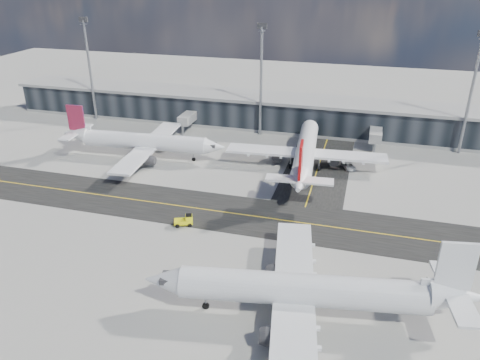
{
  "coord_description": "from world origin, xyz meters",
  "views": [
    {
      "loc": [
        27.28,
        -68.99,
        42.65
      ],
      "look_at": [
        5.57,
        8.17,
        5.0
      ],
      "focal_mm": 35.0,
      "sensor_mm": 36.0,
      "label": 1
    }
  ],
  "objects_px": {
    "airliner_af": "(142,142)",
    "service_van": "(349,166)",
    "airliner_near": "(308,291)",
    "baggage_tug": "(185,220)",
    "airliner_redtail": "(305,152)"
  },
  "relations": [
    {
      "from": "airliner_near",
      "to": "service_van",
      "type": "xyz_separation_m",
      "value": [
        2.15,
        51.05,
        -3.53
      ]
    },
    {
      "from": "airliner_af",
      "to": "airliner_near",
      "type": "relative_size",
      "value": 0.94
    },
    {
      "from": "airliner_redtail",
      "to": "service_van",
      "type": "distance_m",
      "value": 10.62
    },
    {
      "from": "service_van",
      "to": "baggage_tug",
      "type": "bearing_deg",
      "value": -154.18
    },
    {
      "from": "airliner_near",
      "to": "service_van",
      "type": "relative_size",
      "value": 9.04
    },
    {
      "from": "airliner_redtail",
      "to": "airliner_near",
      "type": "relative_size",
      "value": 1.0
    },
    {
      "from": "airliner_near",
      "to": "baggage_tug",
      "type": "xyz_separation_m",
      "value": [
        -24.07,
        17.57,
        -3.16
      ]
    },
    {
      "from": "airliner_af",
      "to": "baggage_tug",
      "type": "xyz_separation_m",
      "value": [
        21.63,
        -27.19,
        -2.89
      ]
    },
    {
      "from": "airliner_redtail",
      "to": "baggage_tug",
      "type": "height_order",
      "value": "airliner_redtail"
    },
    {
      "from": "airliner_af",
      "to": "airliner_redtail",
      "type": "height_order",
      "value": "airliner_redtail"
    },
    {
      "from": "airliner_af",
      "to": "service_van",
      "type": "distance_m",
      "value": 48.38
    },
    {
      "from": "service_van",
      "to": "airliner_near",
      "type": "bearing_deg",
      "value": -118.53
    },
    {
      "from": "airliner_redtail",
      "to": "baggage_tug",
      "type": "bearing_deg",
      "value": -123.16
    },
    {
      "from": "airliner_near",
      "to": "baggage_tug",
      "type": "height_order",
      "value": "airliner_near"
    },
    {
      "from": "airliner_af",
      "to": "service_van",
      "type": "relative_size",
      "value": 8.47
    }
  ]
}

